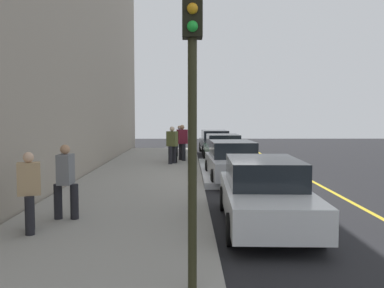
# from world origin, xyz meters

# --- Properties ---
(ground_plane) EXTENTS (56.00, 56.00, 0.00)m
(ground_plane) POSITION_xyz_m (0.00, 0.00, 0.00)
(ground_plane) COLOR black
(sidewalk) EXTENTS (28.00, 4.60, 0.15)m
(sidewalk) POSITION_xyz_m (0.00, -3.30, 0.07)
(sidewalk) COLOR gray
(sidewalk) RESTS_ON ground
(lane_stripe_centre) EXTENTS (28.00, 0.14, 0.01)m
(lane_stripe_centre) POSITION_xyz_m (0.00, 3.20, 0.00)
(lane_stripe_centre) COLOR gold
(lane_stripe_centre) RESTS_ON ground
(snow_bank_curb) EXTENTS (7.82, 0.56, 0.22)m
(snow_bank_curb) POSITION_xyz_m (-2.03, -0.70, 0.11)
(snow_bank_curb) COLOR white
(snow_bank_curb) RESTS_ON ground
(parked_car_charcoal) EXTENTS (4.79, 2.03, 1.51)m
(parked_car_charcoal) POSITION_xyz_m (-11.27, 0.22, 0.76)
(parked_car_charcoal) COLOR black
(parked_car_charcoal) RESTS_ON ground
(parked_car_green) EXTENTS (4.31, 1.97, 1.51)m
(parked_car_green) POSITION_xyz_m (-5.63, 0.29, 0.76)
(parked_car_green) COLOR black
(parked_car_green) RESTS_ON ground
(parked_car_silver) EXTENTS (4.61, 2.00, 1.51)m
(parked_car_silver) POSITION_xyz_m (-0.08, 0.17, 0.76)
(parked_car_silver) COLOR black
(parked_car_silver) RESTS_ON ground
(parked_car_white) EXTENTS (4.78, 2.02, 1.51)m
(parked_car_white) POSITION_xyz_m (6.30, 0.22, 0.76)
(parked_car_white) COLOR black
(parked_car_white) RESTS_ON ground
(pedestrian_olive_coat) EXTENTS (0.56, 0.58, 1.82)m
(pedestrian_olive_coat) POSITION_xyz_m (-4.34, -2.32, 1.12)
(pedestrian_olive_coat) COLOR black
(pedestrian_olive_coat) RESTS_ON sidewalk
(pedestrian_blue_coat) EXTENTS (0.49, 0.59, 1.77)m
(pedestrian_blue_coat) POSITION_xyz_m (-7.80, -2.03, 1.10)
(pedestrian_blue_coat) COLOR black
(pedestrian_blue_coat) RESTS_ON sidewalk
(pedestrian_grey_coat) EXTENTS (0.47, 0.56, 1.71)m
(pedestrian_grey_coat) POSITION_xyz_m (6.31, -4.31, 1.06)
(pedestrian_grey_coat) COLOR black
(pedestrian_grey_coat) RESTS_ON sidewalk
(pedestrian_tan_coat) EXTENTS (0.52, 0.51, 1.64)m
(pedestrian_tan_coat) POSITION_xyz_m (7.39, -4.72, 1.02)
(pedestrian_tan_coat) COLOR black
(pedestrian_tan_coat) RESTS_ON sidewalk
(pedestrian_burgundy_coat) EXTENTS (0.58, 0.59, 1.86)m
(pedestrian_burgundy_coat) POSITION_xyz_m (-5.80, -1.85, 1.14)
(pedestrian_burgundy_coat) COLOR black
(pedestrian_burgundy_coat) RESTS_ON sidewalk
(traffic_light_pole) EXTENTS (0.35, 0.26, 4.07)m
(traffic_light_pole) POSITION_xyz_m (10.19, -1.47, 2.92)
(traffic_light_pole) COLOR #2D2D19
(traffic_light_pole) RESTS_ON sidewalk
(rolling_suitcase) EXTENTS (0.34, 0.22, 0.89)m
(rolling_suitcase) POSITION_xyz_m (-4.75, -2.20, 0.42)
(rolling_suitcase) COLOR black
(rolling_suitcase) RESTS_ON sidewalk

